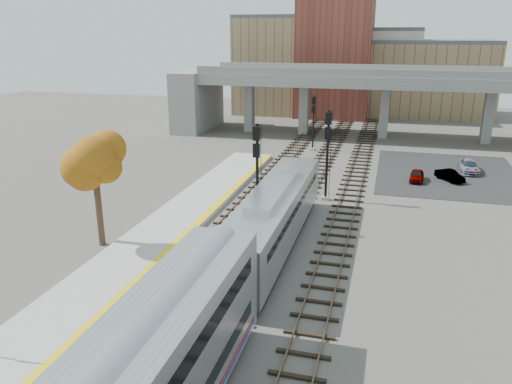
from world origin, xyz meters
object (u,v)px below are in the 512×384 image
at_px(signal_mast_far, 313,124).
at_px(car_c, 469,166).
at_px(locomotive, 275,215).
at_px(signal_mast_mid, 327,155).
at_px(car_b, 450,176).
at_px(signal_mast_near, 257,176).
at_px(car_a, 417,176).
at_px(tree, 94,162).

height_order(signal_mast_far, car_c, signal_mast_far).
relative_size(locomotive, signal_mast_mid, 2.44).
distance_m(car_b, car_c, 4.49).
distance_m(signal_mast_near, signal_mast_mid, 8.58).
xyz_separation_m(signal_mast_near, signal_mast_mid, (4.10, 7.54, 0.03)).
distance_m(locomotive, car_a, 21.28).
distance_m(signal_mast_near, car_b, 22.53).
bearing_deg(signal_mast_near, signal_mast_mid, 61.46).
relative_size(locomotive, car_c, 4.45).
xyz_separation_m(signal_mast_mid, signal_mast_far, (-4.10, 18.62, -0.76)).
height_order(signal_mast_near, signal_mast_mid, signal_mast_mid).
bearing_deg(car_b, signal_mast_far, 111.16).
bearing_deg(signal_mast_near, locomotive, -57.26).
bearing_deg(car_c, signal_mast_mid, -137.25).
height_order(locomotive, car_a, locomotive).
bearing_deg(signal_mast_far, car_c, -18.68).
relative_size(signal_mast_mid, car_b, 2.41).
relative_size(locomotive, tree, 2.41).
xyz_separation_m(locomotive, tree, (-11.47, -2.72, 3.58)).
relative_size(signal_mast_mid, signal_mast_far, 1.17).
xyz_separation_m(signal_mast_far, tree, (-9.37, -32.14, 2.62)).
distance_m(signal_mast_mid, tree, 19.17).
bearing_deg(car_b, car_a, 160.25).
height_order(signal_mast_far, car_b, signal_mast_far).
bearing_deg(tree, car_b, 42.57).
relative_size(locomotive, car_a, 5.96).
bearing_deg(car_c, signal_mast_far, 159.84).
distance_m(signal_mast_far, car_a, 16.20).
bearing_deg(signal_mast_far, locomotive, -85.92).
relative_size(locomotive, signal_mast_near, 2.46).
height_order(signal_mast_mid, car_b, signal_mast_mid).
distance_m(signal_mast_mid, signal_mast_far, 19.08).
xyz_separation_m(locomotive, car_b, (12.93, 19.69, -1.71)).
relative_size(signal_mast_near, tree, 0.98).
xyz_separation_m(car_a, car_c, (5.31, 4.80, 0.08)).
bearing_deg(car_c, locomotive, -124.17).
xyz_separation_m(signal_mast_mid, tree, (-13.47, -13.52, 1.86)).
bearing_deg(signal_mast_mid, locomotive, -100.49).
height_order(locomotive, car_b, locomotive).
relative_size(signal_mast_far, car_b, 2.06).
bearing_deg(signal_mast_mid, signal_mast_near, -118.54).
height_order(signal_mast_near, car_a, signal_mast_near).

